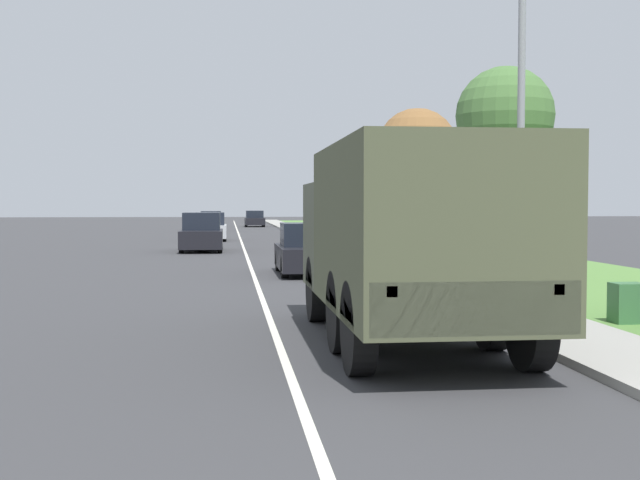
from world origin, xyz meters
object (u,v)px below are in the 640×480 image
object	(u,v)px
car_fourth_ahead	(211,222)
car_farthest_ahead	(255,219)
car_second_ahead	(202,234)
car_third_ahead	(210,228)
military_truck	(409,235)
lamp_post	(512,51)
car_nearest_ahead	(310,251)

from	to	relation	value
car_fourth_ahead	car_farthest_ahead	distance (m)	12.77
car_second_ahead	car_third_ahead	size ratio (longest dim) A/B	0.94
car_second_ahead	car_farthest_ahead	distance (m)	38.73
car_fourth_ahead	car_third_ahead	bearing A→B (deg)	-89.17
military_truck	car_third_ahead	xyz separation A→B (m)	(-3.72, 34.87, -0.92)
military_truck	lamp_post	bearing A→B (deg)	48.33
car_nearest_ahead	lamp_post	size ratio (longest dim) A/B	0.48
military_truck	lamp_post	world-z (taller)	lamp_post
car_third_ahead	car_farthest_ahead	bearing A→B (deg)	82.80
car_nearest_ahead	car_farthest_ahead	distance (m)	50.64
military_truck	car_fourth_ahead	world-z (taller)	military_truck
car_fourth_ahead	lamp_post	size ratio (longest dim) A/B	0.58
car_second_ahead	lamp_post	xyz separation A→B (m)	(6.47, -21.27, 4.21)
car_nearest_ahead	car_fourth_ahead	distance (m)	38.62
lamp_post	car_nearest_ahead	bearing A→B (deg)	107.31
car_nearest_ahead	car_second_ahead	world-z (taller)	car_second_ahead
car_third_ahead	car_farthest_ahead	size ratio (longest dim) A/B	1.12
car_third_ahead	military_truck	bearing A→B (deg)	-83.91
car_third_ahead	car_fourth_ahead	xyz separation A→B (m)	(-0.23, 15.72, -0.03)
lamp_post	car_second_ahead	bearing A→B (deg)	106.92
car_second_ahead	car_third_ahead	bearing A→B (deg)	89.41
car_third_ahead	lamp_post	distance (m)	32.81
car_nearest_ahead	car_farthest_ahead	xyz separation A→B (m)	(0.03, 50.64, -0.02)
car_nearest_ahead	military_truck	bearing A→B (deg)	-88.94
car_third_ahead	car_farthest_ahead	world-z (taller)	car_third_ahead
car_farthest_ahead	car_third_ahead	bearing A→B (deg)	-97.20
car_nearest_ahead	lamp_post	world-z (taller)	lamp_post
military_truck	car_second_ahead	bearing A→B (deg)	98.98
car_farthest_ahead	car_second_ahead	bearing A→B (deg)	-95.39
military_truck	car_third_ahead	distance (m)	35.08
car_nearest_ahead	car_third_ahead	size ratio (longest dim) A/B	0.90
car_nearest_ahead	car_fourth_ahead	size ratio (longest dim) A/B	0.81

